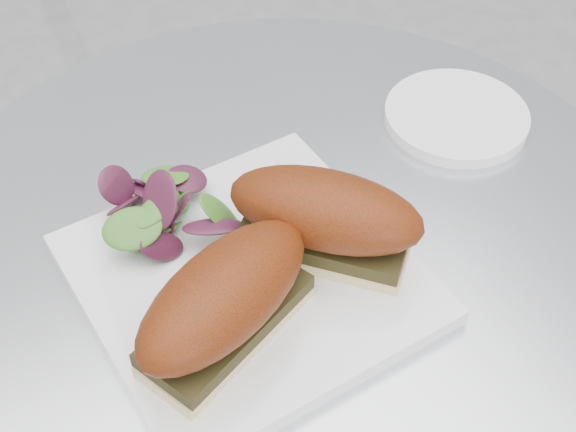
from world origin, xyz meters
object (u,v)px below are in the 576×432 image
object	(u,v)px
plate	(247,278)
sandwich_right	(325,217)
sandwich_left	(225,302)
saucer	(456,116)

from	to	relation	value
plate	sandwich_right	distance (m)	0.08
plate	sandwich_left	world-z (taller)	sandwich_left
plate	sandwich_left	distance (m)	0.08
saucer	sandwich_left	bearing A→B (deg)	-155.44
sandwich_left	sandwich_right	bearing A→B (deg)	-3.63
plate	saucer	xyz separation A→B (m)	(0.28, 0.10, -0.00)
plate	sandwich_right	world-z (taller)	sandwich_right
sandwich_left	saucer	world-z (taller)	sandwich_left
plate	sandwich_right	bearing A→B (deg)	-7.37
plate	sandwich_left	bearing A→B (deg)	-128.77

